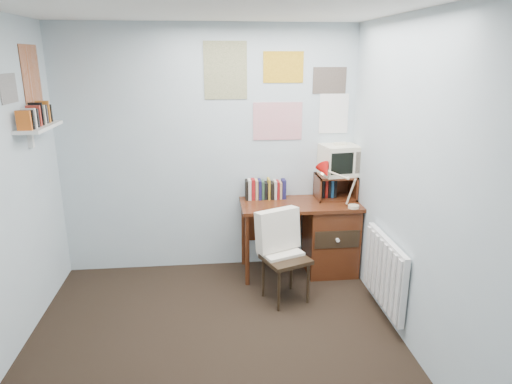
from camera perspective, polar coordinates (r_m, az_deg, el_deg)
ground at (r=3.58m, az=-5.04°, el=-21.00°), size 3.50×3.50×0.00m
back_wall at (r=4.69m, az=-5.86°, el=5.04°), size 3.00×0.02×2.50m
right_wall at (r=3.35m, az=20.97°, el=-0.73°), size 0.02×3.50×2.50m
desk at (r=4.82m, az=8.59°, el=-5.24°), size 1.20×0.55×0.76m
desk_chair at (r=4.21m, az=3.74°, el=-8.39°), size 0.53×0.52×0.82m
desk_lamp at (r=4.50m, az=12.23°, el=0.35°), size 0.29×0.26×0.38m
tv_riser at (r=4.80m, az=9.88°, el=0.66°), size 0.40×0.30×0.25m
crt_tv at (r=4.75m, az=10.38°, el=4.13°), size 0.40×0.37×0.34m
book_row at (r=4.74m, az=2.29°, el=0.50°), size 0.60×0.14×0.22m
radiator at (r=4.09m, az=15.82°, el=-9.59°), size 0.09×0.80×0.60m
wall_shelf at (r=4.22m, az=-25.50°, el=7.33°), size 0.20×0.62×0.24m
posters_back at (r=4.65m, az=2.78°, el=12.49°), size 1.20×0.01×0.90m
posters_left at (r=4.22m, az=-27.38°, el=12.32°), size 0.01×0.70×0.60m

